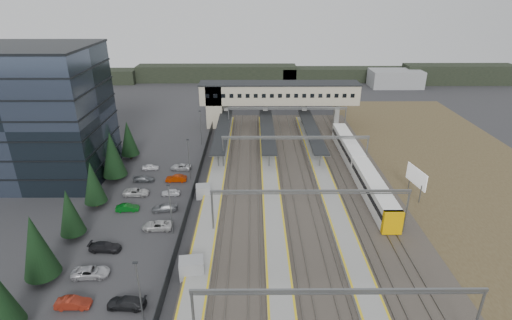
{
  "coord_description": "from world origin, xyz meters",
  "views": [
    {
      "loc": [
        3.94,
        -57.62,
        33.47
      ],
      "look_at": [
        4.38,
        9.87,
        4.0
      ],
      "focal_mm": 28.0,
      "sensor_mm": 36.0,
      "label": 1
    }
  ],
  "objects_px": {
    "office_building": "(33,114)",
    "relay_cabin_far": "(203,191)",
    "footbridge": "(268,95)",
    "billboard": "(416,178)",
    "relay_cabin_near": "(192,268)",
    "train": "(359,167)"
  },
  "relations": [
    {
      "from": "office_building",
      "to": "relay_cabin_far",
      "type": "distance_m",
      "value": 34.38
    },
    {
      "from": "office_building",
      "to": "train",
      "type": "height_order",
      "value": "office_building"
    },
    {
      "from": "relay_cabin_far",
      "to": "office_building",
      "type": "bearing_deg",
      "value": 164.0
    },
    {
      "from": "footbridge",
      "to": "billboard",
      "type": "distance_m",
      "value": 45.7
    },
    {
      "from": "office_building",
      "to": "relay_cabin_near",
      "type": "bearing_deg",
      "value": -42.47
    },
    {
      "from": "footbridge",
      "to": "train",
      "type": "distance_m",
      "value": 35.49
    },
    {
      "from": "relay_cabin_far",
      "to": "train",
      "type": "relative_size",
      "value": 0.07
    },
    {
      "from": "footbridge",
      "to": "billboard",
      "type": "bearing_deg",
      "value": -58.06
    },
    {
      "from": "relay_cabin_near",
      "to": "footbridge",
      "type": "bearing_deg",
      "value": 79.03
    },
    {
      "from": "relay_cabin_near",
      "to": "billboard",
      "type": "distance_m",
      "value": 41.3
    },
    {
      "from": "relay_cabin_near",
      "to": "train",
      "type": "height_order",
      "value": "train"
    },
    {
      "from": "relay_cabin_near",
      "to": "billboard",
      "type": "xyz_separation_m",
      "value": [
        35.58,
        20.87,
        2.19
      ]
    },
    {
      "from": "relay_cabin_near",
      "to": "train",
      "type": "xyz_separation_m",
      "value": [
        27.82,
        28.48,
        0.82
      ]
    },
    {
      "from": "relay_cabin_near",
      "to": "relay_cabin_far",
      "type": "relative_size",
      "value": 1.22
    },
    {
      "from": "office_building",
      "to": "relay_cabin_far",
      "type": "bearing_deg",
      "value": -16.0
    },
    {
      "from": "office_building",
      "to": "footbridge",
      "type": "height_order",
      "value": "office_building"
    },
    {
      "from": "office_building",
      "to": "billboard",
      "type": "height_order",
      "value": "office_building"
    },
    {
      "from": "office_building",
      "to": "billboard",
      "type": "distance_m",
      "value": 68.86
    },
    {
      "from": "relay_cabin_near",
      "to": "train",
      "type": "distance_m",
      "value": 39.82
    },
    {
      "from": "office_building",
      "to": "footbridge",
      "type": "distance_m",
      "value": 53.18
    },
    {
      "from": "relay_cabin_near",
      "to": "relay_cabin_far",
      "type": "xyz_separation_m",
      "value": [
        -0.9,
        20.49,
        -0.13
      ]
    },
    {
      "from": "train",
      "to": "billboard",
      "type": "relative_size",
      "value": 6.77
    }
  ]
}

